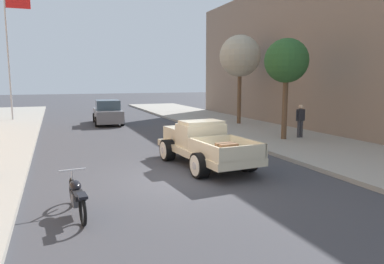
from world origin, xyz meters
The scene contains 10 objects.
ground_plane centered at (0.00, 0.00, 0.00)m, with size 140.00×140.00×0.00m, color #3D3D42.
sidewalk_right centered at (7.25, 0.00, 0.07)m, with size 5.50×64.00×0.15m, color #9E998E.
building_right_storefront centered at (16.00, 7.81, 4.60)m, with size 12.00×28.00×9.20m, color #7F6B5B.
hotrod_truck_cream centered at (1.31, 1.70, 0.75)m, with size 2.45×5.03×1.58m.
motorcycle_parked centered at (-3.21, -1.84, 0.44)m, with size 0.62×2.12×0.93m.
car_background_grey centered at (-0.20, 15.01, 0.77)m, with size 2.03×4.38×1.65m.
pedestrian_sidewalk_right centered at (7.89, 4.73, 1.09)m, with size 0.53×0.22×1.65m.
flagpole centered at (-6.26, 18.93, 5.77)m, with size 1.74×0.16×9.16m.
street_tree_nearest centered at (6.86, 4.63, 3.88)m, with size 2.11×2.11×4.83m.
street_tree_second centered at (7.80, 11.02, 4.52)m, with size 2.67×2.67×5.74m.
Camera 1 is at (-3.57, -10.09, 3.04)m, focal length 33.72 mm.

